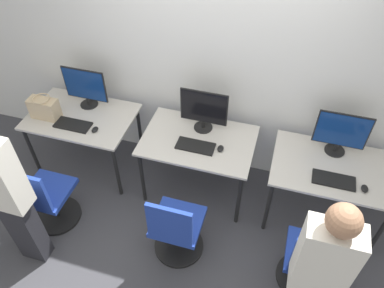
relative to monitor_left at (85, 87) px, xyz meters
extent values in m
plane|color=#3D3D42|center=(1.30, -0.57, -0.98)|extent=(20.00, 20.00, 0.00)
cube|color=silver|center=(1.30, 0.30, 0.42)|extent=(12.00, 0.05, 2.80)
cube|color=#BCB7AD|center=(0.00, -0.20, -0.25)|extent=(1.11, 0.74, 0.02)
cylinder|color=black|center=(-0.51, -0.52, -0.62)|extent=(0.04, 0.04, 0.72)
cylinder|color=black|center=(0.51, -0.52, -0.62)|extent=(0.04, 0.04, 0.72)
cylinder|color=black|center=(-0.51, 0.12, -0.62)|extent=(0.04, 0.04, 0.72)
cylinder|color=black|center=(0.51, 0.12, -0.62)|extent=(0.04, 0.04, 0.72)
cylinder|color=black|center=(0.00, 0.00, -0.23)|extent=(0.19, 0.19, 0.01)
cylinder|color=black|center=(0.00, 0.00, -0.18)|extent=(0.04, 0.04, 0.08)
cube|color=black|center=(0.00, 0.00, 0.03)|extent=(0.48, 0.01, 0.37)
cube|color=navy|center=(0.00, -0.01, 0.03)|extent=(0.45, 0.01, 0.35)
cube|color=black|center=(0.00, -0.36, -0.23)|extent=(0.37, 0.17, 0.02)
ellipsoid|color=black|center=(0.25, -0.37, -0.22)|extent=(0.06, 0.09, 0.03)
cylinder|color=black|center=(-0.01, -0.99, -0.96)|extent=(0.48, 0.48, 0.03)
cylinder|color=black|center=(-0.01, -0.99, -0.76)|extent=(0.04, 0.04, 0.37)
cube|color=navy|center=(-0.01, -0.99, -0.56)|extent=(0.44, 0.44, 0.05)
cube|color=navy|center=(-0.01, -1.19, -0.31)|extent=(0.40, 0.04, 0.44)
cube|color=#232328|center=(0.03, -1.41, -0.58)|extent=(0.25, 0.16, 0.80)
cube|color=#BCB7AD|center=(1.30, -0.20, -0.25)|extent=(1.11, 0.74, 0.02)
cylinder|color=black|center=(0.79, -0.52, -0.62)|extent=(0.04, 0.04, 0.72)
cylinder|color=black|center=(1.80, -0.52, -0.62)|extent=(0.04, 0.04, 0.72)
cylinder|color=black|center=(0.79, 0.12, -0.62)|extent=(0.04, 0.04, 0.72)
cylinder|color=black|center=(1.80, 0.12, -0.62)|extent=(0.04, 0.04, 0.72)
cylinder|color=black|center=(1.30, -0.01, -0.23)|extent=(0.19, 0.19, 0.01)
cylinder|color=black|center=(1.30, -0.01, -0.18)|extent=(0.04, 0.04, 0.08)
cube|color=black|center=(1.30, -0.01, 0.03)|extent=(0.48, 0.01, 0.37)
cube|color=black|center=(1.30, -0.02, 0.03)|extent=(0.45, 0.01, 0.35)
cube|color=black|center=(1.30, -0.30, -0.23)|extent=(0.37, 0.17, 0.02)
ellipsoid|color=black|center=(1.54, -0.27, -0.22)|extent=(0.06, 0.09, 0.03)
cylinder|color=black|center=(1.32, -0.97, -0.96)|extent=(0.48, 0.48, 0.03)
cylinder|color=black|center=(1.32, -0.97, -0.76)|extent=(0.04, 0.04, 0.37)
cube|color=navy|center=(1.32, -0.97, -0.56)|extent=(0.44, 0.44, 0.05)
cube|color=navy|center=(1.32, -1.17, -0.31)|extent=(0.40, 0.04, 0.44)
cube|color=#BCB7AD|center=(2.59, -0.20, -0.25)|extent=(1.11, 0.74, 0.02)
cylinder|color=black|center=(2.09, -0.52, -0.62)|extent=(0.04, 0.04, 0.72)
cylinder|color=black|center=(3.10, -0.52, -0.62)|extent=(0.04, 0.04, 0.72)
cylinder|color=black|center=(2.09, 0.12, -0.62)|extent=(0.04, 0.04, 0.72)
cylinder|color=black|center=(3.10, 0.12, -0.62)|extent=(0.04, 0.04, 0.72)
cylinder|color=black|center=(2.59, 0.02, -0.23)|extent=(0.19, 0.19, 0.01)
cylinder|color=black|center=(2.59, 0.02, -0.18)|extent=(0.04, 0.04, 0.08)
cube|color=black|center=(2.59, 0.03, 0.03)|extent=(0.48, 0.01, 0.37)
cube|color=navy|center=(2.59, 0.02, 0.03)|extent=(0.45, 0.01, 0.35)
cube|color=black|center=(2.59, -0.37, -0.23)|extent=(0.37, 0.17, 0.02)
ellipsoid|color=black|center=(2.85, -0.40, -0.22)|extent=(0.06, 0.09, 0.03)
cylinder|color=black|center=(2.51, -0.96, -0.96)|extent=(0.48, 0.48, 0.03)
cylinder|color=black|center=(2.51, -0.96, -0.76)|extent=(0.04, 0.04, 0.37)
cube|color=navy|center=(2.51, -0.96, -0.56)|extent=(0.44, 0.44, 0.05)
cube|color=navy|center=(2.51, -1.16, -0.31)|extent=(0.40, 0.04, 0.44)
cube|color=silver|center=(2.47, -1.38, 0.10)|extent=(0.36, 0.20, 0.65)
sphere|color=#9E7051|center=(2.47, -1.38, 0.53)|extent=(0.21, 0.21, 0.21)
cube|color=tan|center=(-0.33, -0.31, -0.13)|extent=(0.30, 0.14, 0.22)
torus|color=tan|center=(-0.33, -0.31, 0.00)|extent=(0.18, 0.18, 0.01)
camera|label=1|loc=(1.99, -2.77, 2.33)|focal=35.00mm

